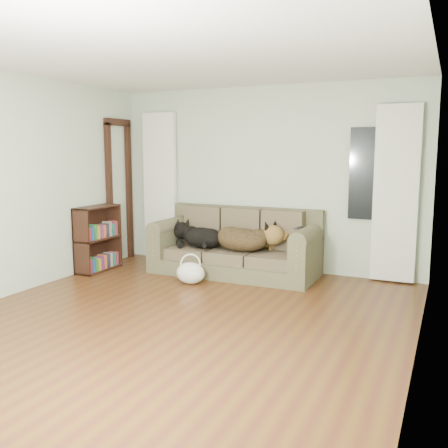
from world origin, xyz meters
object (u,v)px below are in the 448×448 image
at_px(dog_black_lab, 200,238).
at_px(bookshelf, 98,236).
at_px(sofa, 234,242).
at_px(dog_shepherd, 246,241).
at_px(tote_bag, 191,271).

xyz_separation_m(dog_black_lab, bookshelf, (-1.34, -0.56, 0.02)).
height_order(sofa, dog_shepherd, sofa).
distance_m(dog_shepherd, bookshelf, 2.11).
xyz_separation_m(sofa, tote_bag, (-0.31, -0.71, -0.29)).
relative_size(dog_shepherd, bookshelf, 0.84).
height_order(tote_bag, bookshelf, bookshelf).
distance_m(sofa, dog_shepherd, 0.19).
bearing_deg(tote_bag, bookshelf, 176.46).
height_order(sofa, bookshelf, bookshelf).
relative_size(dog_black_lab, bookshelf, 0.73).
height_order(dog_shepherd, tote_bag, dog_shepherd).
distance_m(sofa, tote_bag, 0.83).
bearing_deg(bookshelf, tote_bag, -11.23).
relative_size(tote_bag, bookshelf, 0.41).
height_order(sofa, dog_black_lab, sofa).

